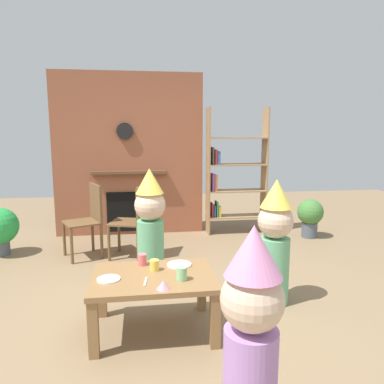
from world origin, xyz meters
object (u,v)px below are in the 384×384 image
at_px(paper_plate_rear, 179,265).
at_px(dining_chair_middle, 135,217).
at_px(dining_chair_left, 89,216).
at_px(paper_plate_front, 109,279).
at_px(paper_cup_near_right, 154,265).
at_px(paper_cup_center, 142,260).
at_px(child_in_pink, 275,239).
at_px(child_with_cone_hat, 251,331).
at_px(bookshelf, 232,176).
at_px(paper_cup_near_left, 182,274).
at_px(potted_plant_short, 0,228).
at_px(potted_plant_tall, 310,215).
at_px(birthday_cake_slice, 163,285).
at_px(coffee_table, 154,285).
at_px(child_by_the_chairs, 150,221).

bearing_deg(paper_plate_rear, dining_chair_middle, 103.78).
bearing_deg(dining_chair_left, paper_plate_front, 77.30).
bearing_deg(dining_chair_middle, paper_cup_near_right, 112.24).
height_order(paper_cup_center, child_in_pink, child_in_pink).
xyz_separation_m(paper_cup_center, child_with_cone_hat, (0.51, -1.33, 0.09)).
bearing_deg(bookshelf, paper_plate_rear, -113.09).
xyz_separation_m(paper_cup_near_left, paper_plate_rear, (0.01, 0.30, -0.04)).
bearing_deg(potted_plant_short, potted_plant_tall, 2.94).
distance_m(paper_cup_center, dining_chair_left, 1.76).
distance_m(birthday_cake_slice, potted_plant_tall, 3.42).
distance_m(paper_plate_rear, potted_plant_short, 2.78).
bearing_deg(bookshelf, coffee_table, -115.55).
xyz_separation_m(paper_cup_near_right, potted_plant_short, (-1.86, 1.95, -0.14)).
distance_m(paper_plate_rear, dining_chair_middle, 1.61).
relative_size(paper_cup_center, paper_plate_front, 0.54).
bearing_deg(paper_plate_rear, bookshelf, 66.91).
bearing_deg(paper_cup_near_left, paper_plate_rear, 87.58).
bearing_deg(child_with_cone_hat, paper_plate_front, 14.41).
bearing_deg(dining_chair_middle, potted_plant_short, 5.87).
relative_size(birthday_cake_slice, child_with_cone_hat, 0.09).
height_order(paper_cup_center, child_by_the_chairs, child_by_the_chairs).
bearing_deg(dining_chair_left, child_with_cone_hat, 86.96).
bearing_deg(coffee_table, dining_chair_middle, 95.42).
relative_size(coffee_table, dining_chair_left, 1.04).
xyz_separation_m(paper_plate_rear, potted_plant_tall, (2.15, 2.08, -0.13)).
height_order(dining_chair_left, dining_chair_middle, same).
height_order(paper_cup_near_right, paper_plate_rear, paper_cup_near_right).
bearing_deg(child_by_the_chairs, dining_chair_left, -137.17).
xyz_separation_m(child_by_the_chairs, dining_chair_left, (-0.73, 0.80, -0.11)).
bearing_deg(bookshelf, birthday_cake_slice, -112.61).
bearing_deg(paper_plate_rear, child_with_cone_hat, -80.51).
distance_m(dining_chair_middle, potted_plant_short, 1.71).
distance_m(paper_plate_rear, child_with_cone_hat, 1.30).
relative_size(coffee_table, potted_plant_short, 1.54).
distance_m(paper_cup_near_left, child_by_the_chairs, 1.21).
distance_m(paper_cup_near_right, dining_chair_left, 1.92).
distance_m(paper_plate_front, paper_plate_rear, 0.59).
relative_size(paper_cup_center, child_by_the_chairs, 0.08).
relative_size(bookshelf, dining_chair_left, 2.11).
xyz_separation_m(child_with_cone_hat, dining_chair_left, (-1.16, 2.97, -0.08)).
distance_m(paper_cup_center, child_with_cone_hat, 1.43).
distance_m(paper_cup_near_right, birthday_cake_slice, 0.36).
bearing_deg(dining_chair_middle, bookshelf, -130.76).
relative_size(dining_chair_left, dining_chair_middle, 1.00).
bearing_deg(child_with_cone_hat, paper_cup_near_left, -8.42).
distance_m(paper_cup_center, child_in_pink, 1.18).
relative_size(paper_cup_near_right, child_in_pink, 0.08).
distance_m(paper_cup_near_left, dining_chair_middle, 1.90).
bearing_deg(paper_plate_rear, birthday_cake_slice, -109.76).
xyz_separation_m(child_with_cone_hat, dining_chair_middle, (-0.60, 2.84, -0.08)).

